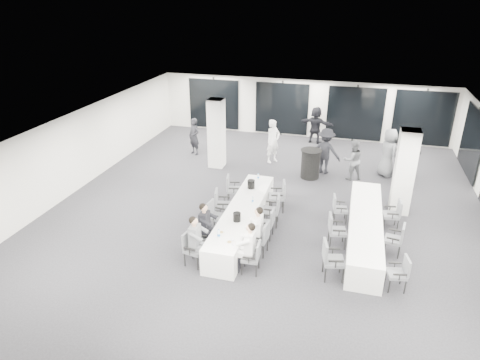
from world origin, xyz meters
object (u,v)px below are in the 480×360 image
object	(u,v)px
chair_main_left_second	(202,233)
standing_guest_h	(404,157)
chair_main_right_second	(261,236)
standing_guest_f	(316,123)
standing_guest_d	(411,152)
standing_guest_c	(326,148)
chair_main_right_far	(279,194)
chair_side_right_far	(394,213)
standing_guest_b	(353,157)
banquet_table_side	(365,229)
chair_side_left_mid	(335,228)
chair_main_right_fourth	(273,208)
chair_side_left_far	(338,207)
standing_guest_g	(194,134)
standing_guest_a	(273,138)
standing_guest_e	(389,150)
chair_main_left_near	(192,246)
ice_bucket_far	(251,184)
chair_side_right_mid	(397,238)
cocktail_table	(310,164)
chair_side_right_near	(400,271)
banquet_table_main	(242,219)
chair_main_left_far	(232,187)
chair_main_right_mid	(268,222)
chair_side_left_near	(330,258)
chair_main_right_near	(253,256)
ice_bucket_near	(237,217)
chair_main_left_mid	(214,214)
chair_main_left_fourth	(221,203)

from	to	relation	value
chair_main_left_second	standing_guest_h	bearing A→B (deg)	137.39
chair_main_right_second	standing_guest_f	xyz separation A→B (m)	(0.40, 9.83, 0.43)
standing_guest_d	standing_guest_c	bearing A→B (deg)	-41.73
chair_main_right_far	chair_side_right_far	xyz separation A→B (m)	(3.56, -0.24, -0.05)
standing_guest_b	banquet_table_side	bearing A→B (deg)	71.18
chair_main_right_second	chair_side_left_mid	xyz separation A→B (m)	(1.90, 0.97, -0.01)
chair_main_right_fourth	chair_side_left_far	size ratio (longest dim) A/B	1.13
chair_side_right_far	standing_guest_b	distance (m)	3.76
chair_main_left_second	standing_guest_g	size ratio (longest dim) A/B	0.47
standing_guest_a	standing_guest_e	size ratio (longest dim) A/B	0.96
chair_main_left_near	standing_guest_a	world-z (taller)	standing_guest_a
chair_side_right_far	chair_main_left_second	bearing A→B (deg)	110.10
standing_guest_d	ice_bucket_far	distance (m)	6.60
chair_side_left_mid	standing_guest_b	distance (m)	4.96
chair_main_right_second	chair_side_right_mid	distance (m)	3.69
cocktail_table	standing_guest_f	size ratio (longest dim) A/B	0.57
chair_main_right_fourth	chair_side_right_near	bearing A→B (deg)	-127.86
banquet_table_main	chair_main_right_fourth	distance (m)	1.02
chair_main_left_near	chair_side_right_mid	size ratio (longest dim) A/B	1.01
chair_main_left_far	chair_main_right_mid	world-z (taller)	chair_main_left_far
chair_main_left_second	chair_side_left_near	world-z (taller)	chair_side_left_near
cocktail_table	chair_side_right_near	bearing A→B (deg)	-65.03
chair_main_left_near	ice_bucket_far	xyz separation A→B (m)	(0.75, 3.46, 0.35)
standing_guest_a	standing_guest_c	size ratio (longest dim) A/B	1.00
chair_main_right_second	chair_main_right_mid	distance (m)	0.88
chair_side_left_near	chair_side_right_far	world-z (taller)	chair_side_left_near
standing_guest_c	chair_main_right_mid	bearing A→B (deg)	92.72
cocktail_table	chair_side_left_near	size ratio (longest dim) A/B	1.09
chair_side_left_far	chair_side_right_mid	world-z (taller)	chair_side_right_mid
chair_side_right_near	chair_main_right_fourth	bearing A→B (deg)	46.62
chair_main_right_near	ice_bucket_near	world-z (taller)	ice_bucket_near
standing_guest_a	ice_bucket_near	xyz separation A→B (m)	(0.28, -6.58, -0.16)
chair_side_left_mid	standing_guest_c	distance (m)	5.36
cocktail_table	chair_main_left_far	xyz separation A→B (m)	(-2.33, -2.81, -0.03)
chair_main_left_second	chair_side_left_mid	world-z (taller)	chair_side_left_mid
cocktail_table	chair_main_right_second	xyz separation A→B (m)	(-0.66, -5.64, -0.01)
chair_side_right_mid	standing_guest_e	bearing A→B (deg)	9.84
cocktail_table	banquet_table_main	bearing A→B (deg)	-108.31
chair_main_right_fourth	chair_main_left_second	bearing A→B (deg)	132.47
standing_guest_h	chair_main_left_mid	bearing A→B (deg)	82.04
chair_main_left_near	standing_guest_d	world-z (taller)	standing_guest_d
chair_main_left_fourth	chair_main_left_near	bearing A→B (deg)	-12.81
cocktail_table	chair_side_left_far	world-z (taller)	cocktail_table
standing_guest_f	chair_main_left_mid	bearing A→B (deg)	91.15
chair_side_left_far	standing_guest_f	distance (m)	7.59
chair_main_right_near	standing_guest_d	world-z (taller)	standing_guest_d
chair_side_right_far	standing_guest_e	world-z (taller)	standing_guest_e
standing_guest_d	ice_bucket_far	bearing A→B (deg)	-9.30
chair_main_left_near	chair_main_left_far	bearing A→B (deg)	-169.78
chair_main_right_fourth	chair_main_right_far	size ratio (longest dim) A/B	0.97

